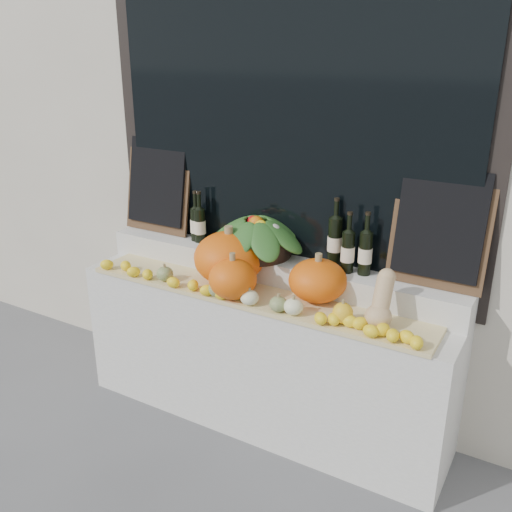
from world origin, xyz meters
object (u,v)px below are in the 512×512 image
pumpkin_right (318,280)px  wine_bottle_tall (335,241)px  produce_bowl (256,235)px  butternut_squash (381,303)px  pumpkin_left (229,258)px

pumpkin_right → wine_bottle_tall: wine_bottle_tall is taller
pumpkin_right → wine_bottle_tall: (0.00, 0.21, 0.16)m
produce_bowl → wine_bottle_tall: size_ratio=1.63×
pumpkin_right → butternut_squash: bearing=-15.9°
pumpkin_right → butternut_squash: 0.41m
pumpkin_left → butternut_squash: 0.95m
pumpkin_right → butternut_squash: size_ratio=1.12×
pumpkin_left → produce_bowl: produce_bowl is taller
butternut_squash → pumpkin_right: bearing=164.1°
butternut_squash → wine_bottle_tall: (-0.39, 0.32, 0.16)m
wine_bottle_tall → pumpkin_left: bearing=-156.8°
pumpkin_left → wine_bottle_tall: (0.56, 0.24, 0.13)m
produce_bowl → pumpkin_left: bearing=-115.8°
pumpkin_left → butternut_squash: size_ratio=1.45×
butternut_squash → produce_bowl: size_ratio=0.44×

